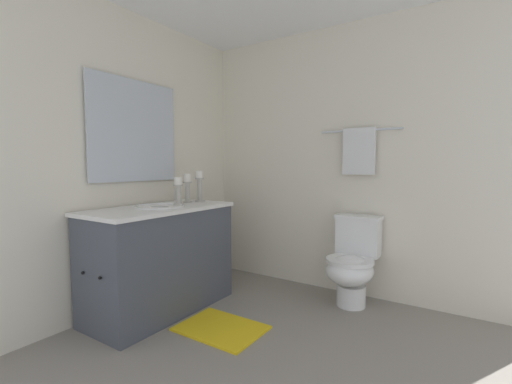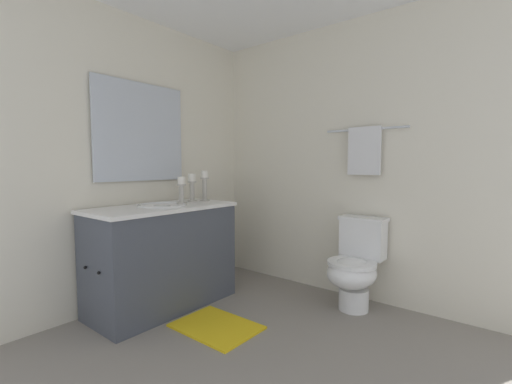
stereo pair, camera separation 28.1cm
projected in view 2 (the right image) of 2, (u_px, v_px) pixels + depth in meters
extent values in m
cube|color=gray|center=(267.00, 363.00, 2.10)|extent=(3.00, 2.69, 0.02)
cube|color=silver|center=(359.00, 161.00, 3.04)|extent=(3.00, 0.04, 2.45)
cube|color=silver|center=(127.00, 161.00, 2.94)|extent=(0.04, 2.69, 2.45)
cube|color=#474C56|center=(163.00, 258.00, 2.89)|extent=(0.55, 1.17, 0.82)
cube|color=white|center=(162.00, 208.00, 2.85)|extent=(0.58, 1.20, 0.03)
sphere|color=black|center=(85.00, 268.00, 2.48)|extent=(0.02, 0.02, 0.02)
sphere|color=black|center=(99.00, 273.00, 2.36)|extent=(0.02, 0.02, 0.02)
ellipsoid|color=white|center=(162.00, 212.00, 2.86)|extent=(0.38, 0.30, 0.11)
torus|color=white|center=(162.00, 205.00, 2.85)|extent=(0.40, 0.40, 0.02)
cylinder|color=silver|center=(180.00, 196.00, 2.99)|extent=(0.02, 0.02, 0.14)
cube|color=silver|center=(141.00, 132.00, 2.98)|extent=(0.02, 0.86, 0.84)
cylinder|color=#B7B2A5|center=(205.00, 200.00, 3.24)|extent=(0.09, 0.09, 0.01)
cylinder|color=#B7B2A5|center=(205.00, 190.00, 3.23)|extent=(0.04, 0.04, 0.21)
cylinder|color=#B7B2A5|center=(205.00, 178.00, 3.22)|extent=(0.08, 0.08, 0.01)
cylinder|color=white|center=(205.00, 174.00, 3.22)|extent=(0.06, 0.06, 0.06)
cylinder|color=#B7B2A5|center=(192.00, 201.00, 3.17)|extent=(0.09, 0.09, 0.01)
cylinder|color=#B7B2A5|center=(192.00, 192.00, 3.16)|extent=(0.04, 0.04, 0.18)
cylinder|color=#B7B2A5|center=(192.00, 182.00, 3.15)|extent=(0.08, 0.08, 0.01)
cylinder|color=white|center=(192.00, 177.00, 3.15)|extent=(0.06, 0.06, 0.07)
cylinder|color=#B7B2A5|center=(182.00, 203.00, 2.98)|extent=(0.09, 0.09, 0.01)
cylinder|color=#B7B2A5|center=(182.00, 195.00, 2.98)|extent=(0.04, 0.04, 0.16)
cylinder|color=#B7B2A5|center=(182.00, 185.00, 2.97)|extent=(0.08, 0.08, 0.01)
cylinder|color=white|center=(181.00, 180.00, 2.97)|extent=(0.06, 0.06, 0.06)
cylinder|color=white|center=(354.00, 299.00, 2.84)|extent=(0.24, 0.24, 0.18)
ellipsoid|color=white|center=(352.00, 273.00, 2.78)|extent=(0.38, 0.46, 0.24)
cylinder|color=white|center=(352.00, 263.00, 2.77)|extent=(0.39, 0.39, 0.03)
cube|color=white|center=(363.00, 239.00, 2.93)|extent=(0.36, 0.17, 0.32)
cube|color=white|center=(363.00, 219.00, 2.92)|extent=(0.38, 0.19, 0.03)
cylinder|color=silver|center=(366.00, 129.00, 2.93)|extent=(0.71, 0.02, 0.02)
cube|color=white|center=(364.00, 151.00, 2.93)|extent=(0.28, 0.03, 0.41)
cube|color=yellow|center=(216.00, 326.00, 2.53)|extent=(0.60, 0.44, 0.02)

